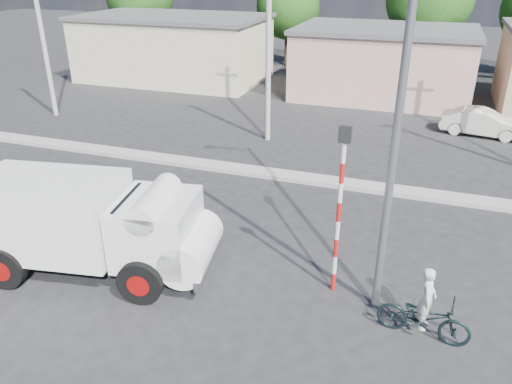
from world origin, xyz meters
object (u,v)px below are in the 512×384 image
(truck, at_px, (94,224))
(traffic_pole, at_px, (340,199))
(car_cream, at_px, (483,123))
(streetlight, at_px, (391,107))
(bicycle, at_px, (424,317))
(cyclist, at_px, (425,309))

(truck, distance_m, traffic_pole, 6.35)
(truck, distance_m, car_cream, 18.79)
(truck, bearing_deg, streetlight, -2.12)
(bicycle, xyz_separation_m, cyclist, (0.00, 0.00, 0.22))
(traffic_pole, bearing_deg, truck, -168.69)
(bicycle, bearing_deg, traffic_pole, 69.54)
(bicycle, height_order, streetlight, streetlight)
(bicycle, xyz_separation_m, car_cream, (2.03, 15.50, 0.09))
(truck, xyz_separation_m, bicycle, (8.34, 0.15, -0.90))
(bicycle, relative_size, traffic_pole, 0.47)
(car_cream, bearing_deg, bicycle, -179.20)
(bicycle, xyz_separation_m, traffic_pole, (-2.21, 1.07, 2.06))
(truck, bearing_deg, traffic_pole, 1.73)
(truck, bearing_deg, cyclist, -8.53)
(bicycle, distance_m, traffic_pole, 3.21)
(car_cream, height_order, traffic_pole, traffic_pole)
(cyclist, xyz_separation_m, streetlight, (-1.27, 0.77, 4.21))
(truck, height_order, car_cream, truck)
(truck, bearing_deg, car_cream, 46.91)
(truck, xyz_separation_m, cyclist, (8.34, 0.15, -0.69))
(truck, height_order, cyclist, truck)
(car_cream, xyz_separation_m, streetlight, (-3.30, -14.73, 4.34))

